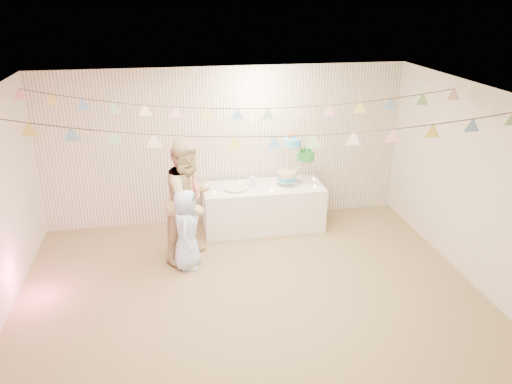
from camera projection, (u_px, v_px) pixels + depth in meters
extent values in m
plane|color=olive|center=(252.00, 298.00, 6.44)|extent=(6.00, 6.00, 0.00)
plane|color=silver|center=(251.00, 98.00, 5.46)|extent=(6.00, 6.00, 0.00)
plane|color=white|center=(226.00, 146.00, 8.23)|extent=(6.00, 6.00, 0.00)
plane|color=white|center=(309.00, 341.00, 3.67)|extent=(6.00, 6.00, 0.00)
plane|color=white|center=(480.00, 190.00, 6.44)|extent=(5.00, 5.00, 0.00)
cube|color=white|center=(263.00, 207.00, 8.25)|extent=(1.95, 0.78, 0.73)
cylinder|color=white|center=(236.00, 188.00, 7.98)|extent=(0.37, 0.37, 0.02)
imported|color=#C27065|center=(187.00, 202.00, 7.25)|extent=(0.63, 0.72, 1.67)
imported|color=tan|center=(189.00, 200.00, 7.12)|extent=(1.10, 1.12, 1.82)
imported|color=#AAC5F1|center=(186.00, 230.00, 6.96)|extent=(0.46, 0.63, 1.18)
cylinder|color=#FFD88C|center=(215.00, 192.00, 7.83)|extent=(0.04, 0.04, 0.03)
cylinder|color=#FFD88C|center=(240.00, 183.00, 8.21)|extent=(0.04, 0.04, 0.03)
cylinder|color=#FFD88C|center=(272.00, 190.00, 7.92)|extent=(0.04, 0.04, 0.03)
cylinder|color=#FFD88C|center=(281.00, 179.00, 8.36)|extent=(0.04, 0.04, 0.03)
cylinder|color=#FFD88C|center=(315.00, 186.00, 8.07)|extent=(0.04, 0.04, 0.03)
cylinder|color=#FFD88C|center=(314.00, 179.00, 8.39)|extent=(0.04, 0.04, 0.03)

